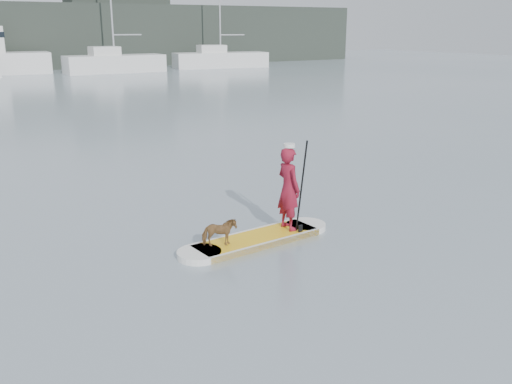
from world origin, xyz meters
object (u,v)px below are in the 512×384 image
paddler (289,189)px  sailboat_e (114,62)px  paddleboard (256,239)px  dog (219,232)px  sailboat_f (220,58)px

paddler → sailboat_e: size_ratio=0.13×
paddleboard → dog: 0.88m
paddler → sailboat_f: bearing=-27.9°
paddleboard → dog: bearing=-180.0°
paddler → sailboat_e: 42.27m
paddleboard → sailboat_f: 46.80m
paddleboard → dog: size_ratio=5.33×
dog → sailboat_e: size_ratio=0.05×
sailboat_e → sailboat_f: 10.71m
sailboat_f → dog: bearing=-108.3°
paddleboard → sailboat_e: (10.38, 41.23, 0.82)m
paddleboard → sailboat_f: sailboat_f is taller
paddleboard → sailboat_e: 42.53m
paddler → sailboat_e: (9.60, 41.16, -0.05)m
sailboat_e → sailboat_f: sailboat_f is taller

